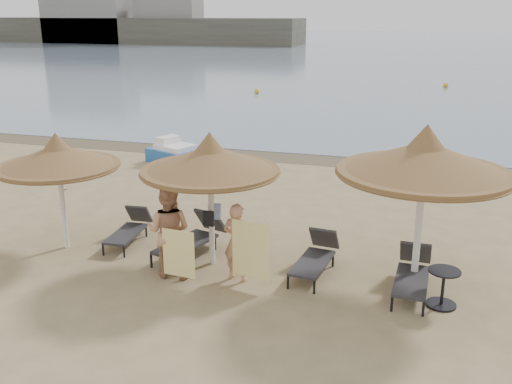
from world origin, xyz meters
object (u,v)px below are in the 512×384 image
lounger_near_right (316,256)px  lounger_far_right (413,273)px  palapa_center (210,160)px  person_left (168,224)px  palapa_left (58,157)px  pedal_boat (175,153)px  lounger_near_left (193,237)px  side_table (443,289)px  person_right (237,236)px  lounger_far_left (130,228)px  palapa_right (425,159)px

lounger_near_right → lounger_far_right: size_ratio=0.99×
palapa_center → person_left: (-0.60, -0.75, -1.11)m
palapa_left → palapa_center: 3.37m
pedal_boat → lounger_far_right: bearing=-19.2°
lounger_near_left → lounger_far_right: size_ratio=1.11×
pedal_boat → side_table: bearing=-19.1°
palapa_center → person_left: palapa_center is taller
pedal_boat → person_right: bearing=-35.2°
lounger_far_left → side_table: lounger_far_left is taller
lounger_near_right → side_table: bearing=-10.8°
palapa_right → person_left: palapa_right is taller
palapa_right → lounger_near_right: palapa_right is taller
person_left → person_right: 1.34m
pedal_boat → lounger_far_left: bearing=-50.8°
palapa_left → lounger_far_left: bearing=30.4°
palapa_right → lounger_far_right: (-0.03, -0.16, -2.11)m
palapa_left → side_table: size_ratio=3.82×
person_right → pedal_boat: 9.27m
lounger_far_left → lounger_near_right: size_ratio=0.93×
side_table → palapa_left: bearing=177.0°
lounger_far_left → pedal_boat: (-1.93, 6.74, 0.01)m
lounger_near_right → person_right: (-1.38, -0.77, 0.56)m
lounger_far_left → person_left: size_ratio=0.76×
person_left → person_right: person_left is taller
side_table → lounger_near_right: bearing=162.9°
lounger_near_right → lounger_far_right: lounger_far_right is taller
lounger_near_left → lounger_far_right: (4.52, -0.40, -0.03)m
pedal_boat → lounger_near_right: bearing=-25.6°
palapa_right → person_right: 3.69m
palapa_center → person_left: 1.47m
person_right → lounger_far_right: bearing=-162.3°
lounger_far_right → person_left: person_left is taller
palapa_left → side_table: palapa_left is taller
palapa_right → lounger_far_right: bearing=-100.9°
lounger_far_left → lounger_far_right: 6.18m
side_table → palapa_center: bearing=173.3°
palapa_left → person_left: size_ratio=1.21×
lounger_far_left → lounger_near_right: (4.29, -0.37, 0.02)m
lounger_far_left → lounger_near_left: lounger_near_left is taller
palapa_center → palapa_right: 4.00m
lounger_near_left → lounger_near_right: (2.67, -0.14, -0.03)m
lounger_far_left → person_left: 2.20m
palapa_left → lounger_near_left: bearing=9.3°
lounger_far_left → person_right: 3.18m
palapa_left → person_left: palapa_left is taller
lounger_near_left → person_right: person_right is taller
palapa_right → palapa_left: bearing=-178.3°
palapa_center → person_right: 1.58m
lounger_far_right → pedal_boat: size_ratio=0.82×
palapa_center → pedal_boat: (-4.11, 7.32, -1.86)m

